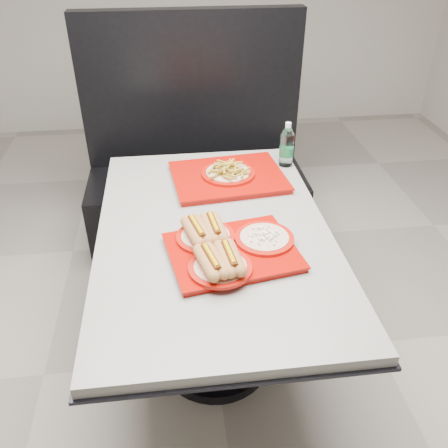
{
  "coord_description": "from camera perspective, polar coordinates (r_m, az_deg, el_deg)",
  "views": [
    {
      "loc": [
        -0.15,
        -1.53,
        1.79
      ],
      "look_at": [
        0.03,
        -0.09,
        0.83
      ],
      "focal_mm": 38.0,
      "sensor_mm": 36.0,
      "label": 1
    }
  ],
  "objects": [
    {
      "name": "tray_near",
      "position": [
        1.69,
        0.37,
        -2.85
      ],
      "size": [
        0.5,
        0.43,
        0.1
      ],
      "rotation": [
        0.0,
        0.0,
        0.18
      ],
      "color": "#9A0A04",
      "rests_on": "diner_table"
    },
    {
      "name": "tray_far",
      "position": [
        2.19,
        0.5,
        5.97
      ],
      "size": [
        0.54,
        0.44,
        0.1
      ],
      "rotation": [
        0.0,
        0.0,
        0.1
      ],
      "color": "#9A0A04",
      "rests_on": "diner_table"
    },
    {
      "name": "water_bottle",
      "position": [
        2.32,
        7.55,
        9.16
      ],
      "size": [
        0.07,
        0.07,
        0.22
      ],
      "rotation": [
        0.0,
        0.0,
        -0.23
      ],
      "color": "silver",
      "rests_on": "diner_table"
    },
    {
      "name": "diner_table",
      "position": [
        1.95,
        -1.19,
        -4.58
      ],
      "size": [
        0.92,
        1.42,
        0.75
      ],
      "color": "black",
      "rests_on": "ground"
    },
    {
      "name": "booth_bench",
      "position": [
        2.97,
        -3.38,
        5.63
      ],
      "size": [
        1.3,
        0.57,
        1.35
      ],
      "color": "black",
      "rests_on": "ground"
    },
    {
      "name": "ground",
      "position": [
        2.36,
        -1.02,
        -15.82
      ],
      "size": [
        6.0,
        6.0,
        0.0
      ],
      "primitive_type": "plane",
      "color": "gray",
      "rests_on": "ground"
    }
  ]
}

